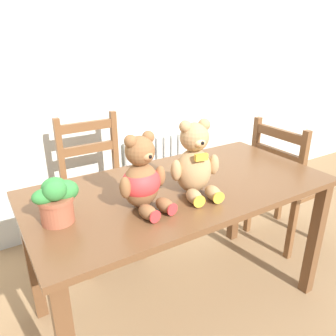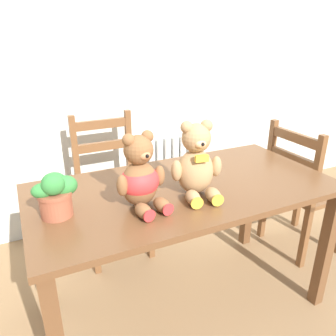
{
  "view_description": "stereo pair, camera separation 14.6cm",
  "coord_description": "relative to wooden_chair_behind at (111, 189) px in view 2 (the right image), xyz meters",
  "views": [
    {
      "loc": [
        -0.84,
        -0.85,
        1.46
      ],
      "look_at": [
        -0.13,
        0.3,
        0.91
      ],
      "focal_mm": 35.0,
      "sensor_mm": 36.0,
      "label": 1
    },
    {
      "loc": [
        -0.72,
        -0.92,
        1.46
      ],
      "look_at": [
        -0.13,
        0.3,
        0.91
      ],
      "focal_mm": 35.0,
      "sensor_mm": 36.0,
      "label": 2
    }
  ],
  "objects": [
    {
      "name": "teddy_bear_right",
      "position": [
        0.19,
        -0.82,
        0.44
      ],
      "size": [
        0.25,
        0.26,
        0.35
      ],
      "rotation": [
        0.0,
        0.0,
        2.97
      ],
      "color": "tan",
      "rests_on": "dining_table"
    },
    {
      "name": "teddy_bear_left",
      "position": [
        -0.08,
        -0.81,
        0.43
      ],
      "size": [
        0.24,
        0.26,
        0.34
      ],
      "rotation": [
        0.0,
        0.0,
        3.29
      ],
      "color": "brown",
      "rests_on": "dining_table"
    },
    {
      "name": "dining_table",
      "position": [
        0.19,
        -0.72,
        0.19
      ],
      "size": [
        1.52,
        0.76,
        0.76
      ],
      "color": "brown",
      "rests_on": "ground_plane"
    },
    {
      "name": "wooden_chair_side",
      "position": [
        1.19,
        -0.58,
        -0.0
      ],
      "size": [
        0.4,
        0.44,
        0.92
      ],
      "rotation": [
        0.0,
        0.0,
        -1.57
      ],
      "color": "brown",
      "rests_on": "ground_plane"
    },
    {
      "name": "wall_back",
      "position": [
        0.19,
        0.39,
        0.84
      ],
      "size": [
        8.0,
        0.04,
        2.6
      ],
      "primitive_type": "cube",
      "color": "silver",
      "rests_on": "ground_plane"
    },
    {
      "name": "potted_plant",
      "position": [
        -0.43,
        -0.75,
        0.39
      ],
      "size": [
        0.19,
        0.14,
        0.2
      ],
      "color": "#9E5138",
      "rests_on": "dining_table"
    },
    {
      "name": "radiator",
      "position": [
        0.63,
        0.32,
        -0.17
      ],
      "size": [
        0.58,
        0.1,
        0.66
      ],
      "color": "silver",
      "rests_on": "ground_plane"
    },
    {
      "name": "wooden_chair_behind",
      "position": [
        0.0,
        0.0,
        0.0
      ],
      "size": [
        0.42,
        0.43,
        0.97
      ],
      "rotation": [
        0.0,
        0.0,
        3.14
      ],
      "color": "brown",
      "rests_on": "ground_plane"
    }
  ]
}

